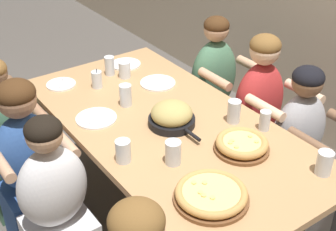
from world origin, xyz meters
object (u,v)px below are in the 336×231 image
object	(u,v)px
drinking_glass_b	(234,113)
diner_near_left	(7,144)
pizza_board_second	(211,195)
cocktail_glass_blue	(97,80)
diner_far_midright	(296,154)
drinking_glass_d	(173,154)
skillet_bowl	(172,116)
diner_far_midleft	(213,98)
drinking_glass_c	(265,122)
drinking_glass_e	(126,96)
drinking_glass_h	(125,71)
diner_near_center	(56,213)
drinking_glass_g	(123,152)
drinking_glass_a	(110,67)
empty_plate_d	(61,84)
diner_far_center	(257,123)
drinking_glass_f	(324,164)
empty_plate_b	(158,83)
pizza_board_main	(242,144)
diner_near_midleft	(31,173)
empty_plate_c	(126,64)

from	to	relation	value
drinking_glass_b	diner_near_left	xyz separation A→B (m)	(-0.96, -1.01, -0.35)
pizza_board_second	cocktail_glass_blue	bearing A→B (deg)	175.67
diner_near_left	diner_far_midright	world-z (taller)	diner_near_left
cocktail_glass_blue	drinking_glass_d	size ratio (longest dim) A/B	1.10
skillet_bowl	diner_far_midleft	bearing A→B (deg)	123.16
drinking_glass_c	diner_far_midleft	bearing A→B (deg)	158.24
drinking_glass_e	diner_near_left	distance (m)	0.84
cocktail_glass_blue	drinking_glass_h	bearing A→B (deg)	95.91
diner_near_center	drinking_glass_g	bearing A→B (deg)	-27.04
drinking_glass_a	empty_plate_d	bearing A→B (deg)	-97.93
empty_plate_d	diner_far_midright	world-z (taller)	diner_far_midright
drinking_glass_h	diner_far_center	distance (m)	0.94
drinking_glass_c	diner_near_center	distance (m)	1.21
cocktail_glass_blue	drinking_glass_c	bearing A→B (deg)	27.93
drinking_glass_f	diner_far_midright	xyz separation A→B (m)	(-0.43, 0.36, -0.35)
drinking_glass_d	drinking_glass_e	distance (m)	0.63
drinking_glass_a	drinking_glass_e	world-z (taller)	drinking_glass_e
skillet_bowl	diner_near_center	size ratio (longest dim) A/B	0.36
drinking_glass_b	drinking_glass_g	distance (m)	0.69
drinking_glass_b	drinking_glass_g	bearing A→B (deg)	-93.37
drinking_glass_h	pizza_board_second	bearing A→B (deg)	-13.82
skillet_bowl	empty_plate_b	size ratio (longest dim) A/B	1.66
skillet_bowl	drinking_glass_h	bearing A→B (deg)	172.25
empty_plate_b	drinking_glass_d	distance (m)	0.85
pizza_board_second	empty_plate_b	distance (m)	1.14
pizza_board_main	diner_far_center	size ratio (longest dim) A/B	0.25
empty_plate_b	drinking_glass_d	size ratio (longest dim) A/B	1.84
pizza_board_main	diner_far_midright	bearing A→B (deg)	96.90
cocktail_glass_blue	empty_plate_b	bearing A→B (deg)	61.64
cocktail_glass_blue	empty_plate_d	bearing A→B (deg)	-131.81
drinking_glass_a	diner_near_midleft	xyz separation A→B (m)	(0.37, -0.74, -0.32)
skillet_bowl	drinking_glass_g	distance (m)	0.41
skillet_bowl	diner_far_midright	world-z (taller)	diner_far_midright
drinking_glass_d	diner_far_center	size ratio (longest dim) A/B	0.11
skillet_bowl	drinking_glass_g	bearing A→B (deg)	-71.19
drinking_glass_g	drinking_glass_a	bearing A→B (deg)	154.64
skillet_bowl	diner_far_center	bearing A→B (deg)	90.56
pizza_board_main	drinking_glass_h	bearing A→B (deg)	-176.72
skillet_bowl	empty_plate_d	bearing A→B (deg)	-158.96
pizza_board_main	drinking_glass_a	xyz separation A→B (m)	(-1.15, -0.12, 0.02)
empty_plate_c	drinking_glass_c	world-z (taller)	drinking_glass_c
empty_plate_c	drinking_glass_h	xyz separation A→B (m)	(0.16, -0.10, 0.04)
drinking_glass_e	pizza_board_main	bearing A→B (deg)	18.38
empty_plate_c	drinking_glass_h	size ratio (longest dim) A/B	1.91
pizza_board_second	drinking_glass_c	size ratio (longest dim) A/B	3.01
drinking_glass_f	drinking_glass_g	bearing A→B (deg)	-131.19
diner_near_center	diner_far_center	size ratio (longest dim) A/B	0.93
pizza_board_second	drinking_glass_a	world-z (taller)	drinking_glass_a
diner_far_center	pizza_board_second	bearing A→B (deg)	33.64
drinking_glass_a	drinking_glass_h	size ratio (longest dim) A/B	1.18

